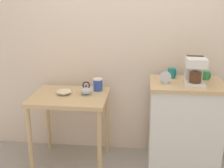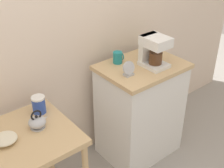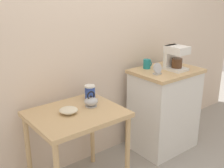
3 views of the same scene
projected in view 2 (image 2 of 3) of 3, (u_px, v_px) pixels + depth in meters
The scene contains 10 objects.
back_wall at pixel (65, 10), 2.32m from camera, with size 4.40×0.10×2.80m, color beige.
wooden_table at pixel (19, 152), 2.03m from camera, with size 0.77×0.63×0.77m.
kitchen_counter at pixel (140, 110), 2.78m from camera, with size 0.71×0.53×0.93m.
bowl_stoneware at pixel (5, 139), 1.94m from camera, with size 0.15×0.15×0.05m.
teakettle at pixel (37, 122), 2.06m from camera, with size 0.15×0.12×0.14m.
canister_enamel at pixel (39, 105), 2.20m from camera, with size 0.10×0.10×0.13m.
coffee_maker at pixel (153, 50), 2.47m from camera, with size 0.18×0.22×0.26m.
mug_dark_teal at pixel (118, 57), 2.56m from camera, with size 0.09×0.08×0.10m.
mug_tall_green at pixel (149, 49), 2.72m from camera, with size 0.08×0.08×0.09m.
table_clock at pixel (129, 69), 2.36m from camera, with size 0.11×0.05×0.12m.
Camera 2 is at (-1.06, -1.60, 2.08)m, focal length 48.68 mm.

